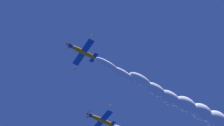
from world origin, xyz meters
TOP-DOWN VIEW (x-y plane):
  - airplane_lead at (0.34, 5.09)m, footprint 6.66×6.63m
  - airplane_left_wingman at (17.40, 5.38)m, footprint 6.66×6.60m
  - smoke_trail_lead at (22.88, -17.87)m, footprint 32.64×32.52m

SIDE VIEW (x-z plane):
  - airplane_lead at x=0.34m, z-range 85.30..88.11m
  - airplane_left_wingman at x=17.40m, z-range 85.55..88.62m
  - smoke_trail_lead at x=22.88m, z-range 85.68..90.99m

